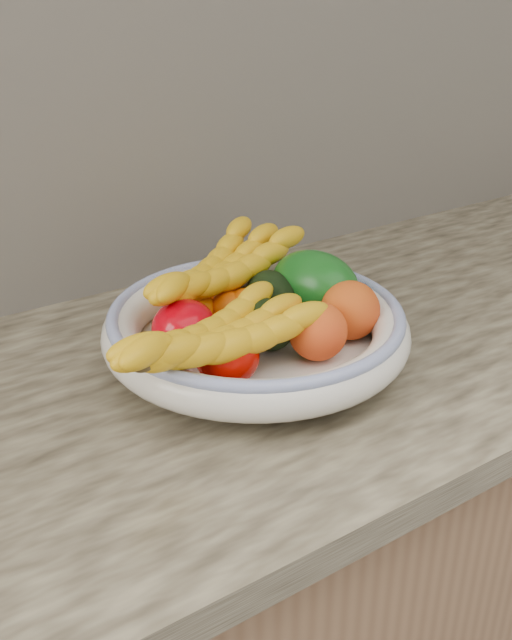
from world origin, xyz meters
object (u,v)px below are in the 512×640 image
Objects in this scene: green_mango at (315,285)px; fruit_bowl at (256,328)px; banana_bunch_front at (217,344)px; banana_bunch_back at (221,276)px.

fruit_bowl is at bearing 172.93° from green_mango.
banana_bunch_front is at bearing -145.87° from fruit_bowl.
banana_bunch_front is (-0.20, -0.08, 0.01)m from green_mango.
fruit_bowl is 0.12m from banana_bunch_front.
banana_bunch_back is at bearing 44.80° from banana_bunch_front.
green_mango is at bearing -61.06° from banana_bunch_back.
banana_bunch_back reaches higher than fruit_bowl.
fruit_bowl is 0.10m from banana_bunch_back.
banana_bunch_back is 1.06× the size of banana_bunch_front.
banana_bunch_front is at bearing -174.44° from green_mango.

